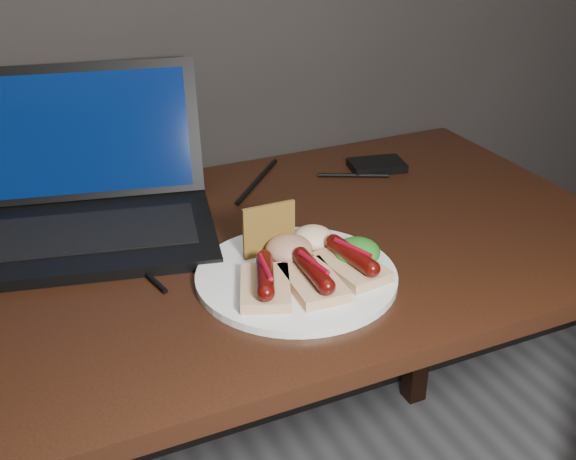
# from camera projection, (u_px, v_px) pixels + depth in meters

# --- Properties ---
(desk) EXTENTS (1.40, 0.70, 0.75)m
(desk) POSITION_uv_depth(u_px,v_px,m) (213.00, 302.00, 1.19)
(desk) COLOR black
(desk) RESTS_ON ground
(laptop) EXTENTS (0.48, 0.43, 0.25)m
(laptop) POSITION_uv_depth(u_px,v_px,m) (86.00, 198.00, 1.21)
(laptop) COLOR black
(laptop) RESTS_ON desk
(hard_drive) EXTENTS (0.12, 0.09, 0.02)m
(hard_drive) POSITION_uv_depth(u_px,v_px,m) (377.00, 165.00, 1.46)
(hard_drive) COLOR black
(hard_drive) RESTS_ON desk
(desk_cables) EXTENTS (0.99, 0.40, 0.01)m
(desk_cables) POSITION_uv_depth(u_px,v_px,m) (159.00, 224.00, 1.24)
(desk_cables) COLOR black
(desk_cables) RESTS_ON desk
(plate) EXTENTS (0.32, 0.32, 0.01)m
(plate) POSITION_uv_depth(u_px,v_px,m) (296.00, 276.00, 1.08)
(plate) COLOR silver
(plate) RESTS_ON desk
(bread_sausage_left) EXTENTS (0.11, 0.13, 0.04)m
(bread_sausage_left) POSITION_uv_depth(u_px,v_px,m) (265.00, 282.00, 1.02)
(bread_sausage_left) COLOR #DFB283
(bread_sausage_left) RESTS_ON plate
(bread_sausage_center) EXTENTS (0.08, 0.12, 0.04)m
(bread_sausage_center) POSITION_uv_depth(u_px,v_px,m) (313.00, 277.00, 1.03)
(bread_sausage_center) COLOR #DFB283
(bread_sausage_center) RESTS_ON plate
(bread_sausage_right) EXTENTS (0.08, 0.12, 0.04)m
(bread_sausage_right) POSITION_uv_depth(u_px,v_px,m) (352.00, 262.00, 1.07)
(bread_sausage_right) COLOR #DFB283
(bread_sausage_right) RESTS_ON plate
(crispbread) EXTENTS (0.09, 0.01, 0.08)m
(crispbread) POSITION_uv_depth(u_px,v_px,m) (269.00, 230.00, 1.11)
(crispbread) COLOR olive
(crispbread) RESTS_ON plate
(salad_greens) EXTENTS (0.07, 0.07, 0.04)m
(salad_greens) POSITION_uv_depth(u_px,v_px,m) (357.00, 252.00, 1.09)
(salad_greens) COLOR #135F15
(salad_greens) RESTS_ON plate
(salsa_mound) EXTENTS (0.07, 0.07, 0.04)m
(salsa_mound) POSITION_uv_depth(u_px,v_px,m) (289.00, 249.00, 1.10)
(salsa_mound) COLOR maroon
(salsa_mound) RESTS_ON plate
(coleslaw_mound) EXTENTS (0.06, 0.06, 0.04)m
(coleslaw_mound) POSITION_uv_depth(u_px,v_px,m) (313.00, 238.00, 1.14)
(coleslaw_mound) COLOR silver
(coleslaw_mound) RESTS_ON plate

